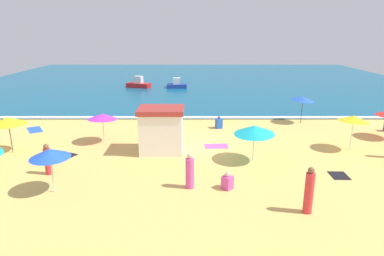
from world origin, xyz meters
TOP-DOWN VIEW (x-y plane):
  - ground_plane at (0.00, 0.00)m, footprint 60.00×60.00m
  - ocean_water at (0.00, 28.00)m, footprint 60.00×44.00m
  - wave_breaker_foam at (0.00, 6.30)m, footprint 57.00×0.70m
  - lifeguard_cabana at (-2.31, -1.51)m, footprint 2.65×2.14m
  - beach_umbrella_1 at (-6.71, -6.72)m, footprint 2.04×2.04m
  - beach_umbrella_4 at (-11.18, -1.66)m, footprint 2.21×2.21m
  - beach_umbrella_5 at (2.86, -3.01)m, footprint 3.11×3.12m
  - beach_umbrella_6 at (-6.21, 0.23)m, footprint 2.66×2.66m
  - beach_umbrella_7 at (8.01, 4.93)m, footprint 2.31×2.31m
  - beach_umbrella_8 at (9.09, -1.18)m, footprint 2.49×2.48m
  - beachgoer_2 at (-7.73, -4.77)m, footprint 0.47×0.47m
  - beachgoer_5 at (4.08, -8.49)m, footprint 0.50×0.50m
  - beachgoer_6 at (-0.61, -6.30)m, footprint 0.46×0.46m
  - beachgoer_8 at (1.47, 3.47)m, footprint 0.55×0.55m
  - beachgoer_10 at (1.11, -6.41)m, footprint 0.60×0.60m
  - beach_towel_0 at (-7.91, -2.49)m, footprint 1.47×1.77m
  - beach_towel_1 at (6.84, -4.99)m, footprint 0.88×1.05m
  - beach_towel_2 at (-12.01, 3.04)m, footprint 1.70×1.97m
  - beach_towel_3 at (1.00, -0.57)m, footprint 1.51×1.02m
  - small_boat_0 at (-7.20, 21.30)m, footprint 3.16×2.07m
  - small_boat_1 at (-2.41, 20.97)m, footprint 2.51×1.46m

SIDE VIEW (x-z plane):
  - ground_plane at x=0.00m, z-range 0.00..0.00m
  - beach_towel_0 at x=-7.91m, z-range 0.00..0.01m
  - beach_towel_2 at x=-12.01m, z-range 0.00..0.01m
  - beach_towel_3 at x=1.00m, z-range 0.00..0.01m
  - beach_towel_1 at x=6.84m, z-range 0.00..0.01m
  - ocean_water at x=0.00m, z-range 0.00..0.10m
  - wave_breaker_foam at x=0.00m, z-range 0.10..0.11m
  - beachgoer_10 at x=1.11m, z-range -0.07..0.78m
  - beachgoer_8 at x=1.47m, z-range -0.07..0.85m
  - small_boat_1 at x=-2.41m, z-range -0.13..1.12m
  - small_boat_0 at x=-7.20m, z-range -0.16..1.25m
  - beachgoer_2 at x=-7.73m, z-range -0.04..1.57m
  - beachgoer_6 at x=-0.61m, z-range -0.06..1.60m
  - beachgoer_5 at x=4.08m, z-range -0.05..1.89m
  - lifeguard_cabana at x=-2.31m, z-range 0.02..2.70m
  - beach_umbrella_6 at x=-6.21m, z-range 0.75..2.70m
  - beach_umbrella_5 at x=2.86m, z-range 0.75..2.86m
  - beach_umbrella_1 at x=-6.71m, z-range 0.81..2.88m
  - beach_umbrella_7 at x=8.01m, z-range 0.85..3.02m
  - beach_umbrella_4 at x=-11.18m, z-range 0.86..3.04m
  - beach_umbrella_8 at x=9.09m, z-range 0.86..3.05m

